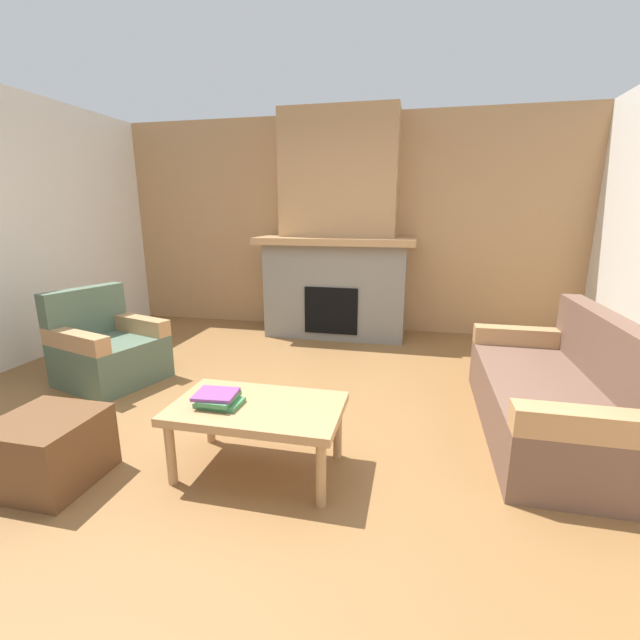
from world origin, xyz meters
The scene contains 8 objects.
ground centered at (0.00, 0.00, 0.00)m, with size 9.00×9.00×0.00m, color brown.
wall_back_wood_panel centered at (0.00, 3.00, 1.35)m, with size 6.00×0.12×2.70m, color tan.
fireplace centered at (0.00, 2.62, 1.16)m, with size 1.90×0.82×2.70m.
couch centered at (1.98, 0.41, 0.29)m, with size 0.84×1.80×0.85m.
armchair centered at (-1.76, 0.57, 0.29)m, with size 0.94×0.94×0.85m.
coffee_table centered at (0.10, -0.47, 0.38)m, with size 1.00×0.60×0.43m.
ottoman centered at (-1.04, -0.85, 0.20)m, with size 0.52×0.52×0.40m, color brown.
book_stack_near_edge centered at (-0.12, -0.53, 0.47)m, with size 0.28×0.22×0.07m.
Camera 1 is at (0.98, -2.65, 1.53)m, focal length 24.07 mm.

